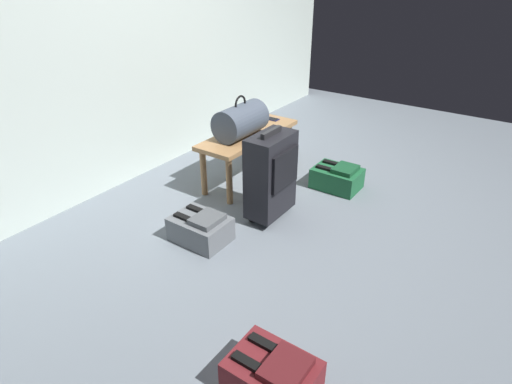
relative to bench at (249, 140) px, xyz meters
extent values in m
plane|color=slate|center=(-0.39, -0.71, -0.36)|extent=(6.60, 6.60, 0.00)
cube|color=silver|center=(-0.39, 0.89, 1.04)|extent=(6.00, 0.10, 2.80)
cube|color=#A87A4C|center=(0.00, 0.00, 0.05)|extent=(1.00, 0.36, 0.04)
cylinder|color=#A87A4C|center=(-0.44, -0.13, -0.16)|extent=(0.05, 0.05, 0.39)
cylinder|color=#A87A4C|center=(0.44, -0.13, -0.16)|extent=(0.05, 0.05, 0.39)
cylinder|color=#A87A4C|center=(-0.44, 0.13, -0.16)|extent=(0.05, 0.05, 0.39)
cylinder|color=#A87A4C|center=(0.44, 0.13, -0.16)|extent=(0.05, 0.05, 0.39)
cylinder|color=#475160|center=(-0.11, 0.00, 0.20)|extent=(0.44, 0.26, 0.26)
torus|color=black|center=(-0.11, 0.00, 0.34)|extent=(0.14, 0.02, 0.14)
cube|color=#191E4C|center=(0.38, 0.03, 0.07)|extent=(0.07, 0.14, 0.01)
cube|color=black|center=(0.38, 0.03, 0.08)|extent=(0.06, 0.13, 0.00)
cube|color=black|center=(-0.43, -0.50, -0.01)|extent=(0.38, 0.21, 0.60)
cube|color=black|center=(-0.43, -0.62, 0.06)|extent=(0.31, 0.02, 0.27)
cube|color=#262628|center=(-0.43, -0.50, 0.31)|extent=(0.21, 0.03, 0.04)
cylinder|color=black|center=(-0.57, -0.43, -0.33)|extent=(0.02, 0.05, 0.05)
cylinder|color=black|center=(-0.30, -0.43, -0.33)|extent=(0.02, 0.05, 0.05)
cube|color=maroon|center=(-1.66, -1.31, -0.27)|extent=(0.28, 0.38, 0.17)
cube|color=#55181C|center=(-1.66, -1.38, -0.17)|extent=(0.21, 0.17, 0.04)
cube|color=black|center=(-1.72, -1.24, -0.18)|extent=(0.04, 0.19, 0.02)
cube|color=black|center=(-1.59, -1.24, -0.18)|extent=(0.04, 0.19, 0.02)
cube|color=#1E6038|center=(0.28, -0.70, -0.27)|extent=(0.28, 0.38, 0.17)
cube|color=#184D2C|center=(0.28, -0.77, -0.17)|extent=(0.21, 0.17, 0.04)
cube|color=black|center=(0.21, -0.64, -0.18)|extent=(0.04, 0.19, 0.02)
cube|color=black|center=(0.34, -0.64, -0.18)|extent=(0.04, 0.19, 0.02)
cube|color=slate|center=(-0.95, -0.27, -0.27)|extent=(0.28, 0.38, 0.17)
cube|color=#515559|center=(-0.95, -0.34, -0.17)|extent=(0.21, 0.17, 0.04)
cube|color=black|center=(-1.01, -0.21, -0.18)|extent=(0.04, 0.19, 0.02)
cube|color=black|center=(-0.89, -0.21, -0.18)|extent=(0.04, 0.19, 0.02)
camera|label=1|loc=(-2.74, -1.97, 1.34)|focal=30.22mm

